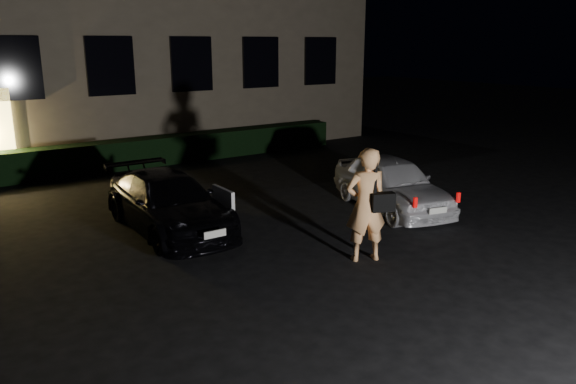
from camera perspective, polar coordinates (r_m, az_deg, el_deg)
ground at (r=8.72m, az=6.81°, el=-10.09°), size 80.00×80.00×0.00m
hedge at (r=17.51m, az=-16.49°, el=3.65°), size 15.00×0.70×0.85m
sedan at (r=11.49m, az=-12.06°, el=-1.05°), size 1.72×4.04×1.14m
hatch at (r=12.84m, az=10.49°, el=0.89°), size 2.23×3.81×1.22m
man at (r=9.66m, az=7.97°, el=-1.29°), size 0.85×0.73×1.99m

